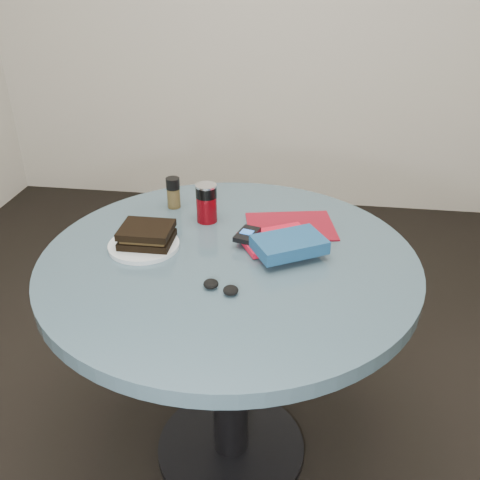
# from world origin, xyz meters

# --- Properties ---
(ground) EXTENTS (4.00, 4.00, 0.00)m
(ground) POSITION_xyz_m (0.00, 0.00, 0.00)
(ground) COLOR black
(ground) RESTS_ON ground
(table) EXTENTS (1.00, 1.00, 0.75)m
(table) POSITION_xyz_m (0.00, 0.00, 0.59)
(table) COLOR black
(table) RESTS_ON ground
(plate) EXTENTS (0.26, 0.26, 0.01)m
(plate) POSITION_xyz_m (-0.24, 0.01, 0.76)
(plate) COLOR silver
(plate) RESTS_ON table
(sandwich) EXTENTS (0.14, 0.12, 0.05)m
(sandwich) POSITION_xyz_m (-0.23, 0.02, 0.79)
(sandwich) COLOR black
(sandwich) RESTS_ON plate
(soda_can) EXTENTS (0.07, 0.07, 0.12)m
(soda_can) POSITION_xyz_m (-0.10, 0.19, 0.81)
(soda_can) COLOR #64050C
(soda_can) RESTS_ON table
(pepper_grinder) EXTENTS (0.06, 0.06, 0.10)m
(pepper_grinder) POSITION_xyz_m (-0.22, 0.27, 0.80)
(pepper_grinder) COLOR #4D4021
(pepper_grinder) RESTS_ON table
(magazine) EXTENTS (0.28, 0.24, 0.00)m
(magazine) POSITION_xyz_m (0.15, 0.19, 0.75)
(magazine) COLOR maroon
(magazine) RESTS_ON table
(red_book) EXTENTS (0.23, 0.20, 0.02)m
(red_book) POSITION_xyz_m (0.12, 0.08, 0.76)
(red_book) COLOR red
(red_book) RESTS_ON magazine
(novel) EXTENTS (0.21, 0.19, 0.03)m
(novel) POSITION_xyz_m (0.16, 0.02, 0.79)
(novel) COLOR navy
(novel) RESTS_ON red_book
(mp3_player) EXTENTS (0.07, 0.10, 0.02)m
(mp3_player) POSITION_xyz_m (0.04, 0.07, 0.78)
(mp3_player) COLOR black
(mp3_player) RESTS_ON red_book
(headphones) EXTENTS (0.10, 0.07, 0.02)m
(headphones) POSITION_xyz_m (0.01, -0.16, 0.76)
(headphones) COLOR black
(headphones) RESTS_ON table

